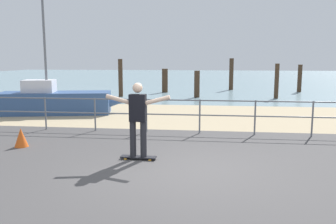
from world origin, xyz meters
The scene contains 14 objects.
ground_plane centered at (0.00, -1.00, 0.00)m, with size 24.00×10.00×0.04m, color #474444.
beach_strip centered at (0.00, 7.00, 0.00)m, with size 24.00×6.00×0.04m, color tan.
sea_surface centered at (0.00, 35.00, 0.00)m, with size 72.00×50.00×0.04m, color #75939E.
railing_fence centered at (-1.37, 3.60, 0.70)m, with size 13.02×0.05×1.05m.
sailboat centered at (-5.57, 6.77, 0.53)m, with size 5.07×2.29×5.85m.
skateboard centered at (-1.01, 0.68, 0.07)m, with size 0.81×0.23×0.08m.
skateboarder centered at (-1.01, 0.68, 1.02)m, with size 1.45×0.22×1.65m.
groyne_post_0 centered at (-4.71, 13.33, 1.11)m, with size 0.26×0.26×2.22m, color #422D1E.
groyne_post_1 centered at (-2.47, 16.28, 0.79)m, with size 0.39×0.39×1.58m, color #422D1E.
groyne_post_2 centered at (-0.24, 13.49, 0.78)m, with size 0.32×0.32×1.56m, color #422D1E.
groyne_post_3 centered at (2.00, 18.80, 1.13)m, with size 0.30×0.30×2.26m, color #422D1E.
groyne_post_4 centered at (4.23, 13.53, 0.99)m, with size 0.24×0.24×1.97m, color #422D1E.
groyne_post_5 centered at (6.46, 17.67, 0.92)m, with size 0.28×0.28×1.85m, color #422D1E.
traffic_cone centered at (-4.21, 1.42, 0.25)m, with size 0.36×0.36×0.50m, color #E55919.
Camera 1 is at (0.58, -6.80, 2.26)m, focal length 37.53 mm.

